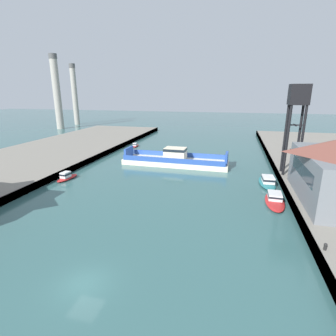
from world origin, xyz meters
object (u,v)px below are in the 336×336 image
at_px(moored_boat_mid_left, 267,181).
at_px(crane_tower, 298,106).
at_px(smokestack_distant_b, 56,90).
at_px(moored_boat_near_left, 67,177).
at_px(chain_ferry, 175,160).
at_px(moored_boat_mid_right, 275,199).
at_px(smokestack_distant_a, 74,93).
at_px(moored_boat_near_right, 135,145).

relative_size(moored_boat_mid_left, crane_tower, 0.50).
bearing_deg(smokestack_distant_b, crane_tower, -31.11).
relative_size(moored_boat_near_left, crane_tower, 0.33).
xyz_separation_m(chain_ferry, moored_boat_mid_right, (18.60, -16.77, -0.63)).
bearing_deg(moored_boat_mid_right, moored_boat_mid_left, 91.33).
relative_size(moored_boat_near_left, moored_boat_mid_right, 0.67).
bearing_deg(moored_boat_mid_right, smokestack_distant_b, 142.13).
height_order(moored_boat_near_left, crane_tower, crane_tower).
height_order(moored_boat_near_left, smokestack_distant_a, smokestack_distant_a).
bearing_deg(smokestack_distant_a, crane_tower, -37.80).
distance_m(chain_ferry, moored_boat_mid_right, 25.05).
xyz_separation_m(moored_boat_near_right, smokestack_distant_a, (-47.83, 45.01, 14.79)).
bearing_deg(crane_tower, moored_boat_near_right, 150.37).
relative_size(chain_ferry, moored_boat_near_right, 4.59).
relative_size(crane_tower, smokestack_distant_b, 0.51).
bearing_deg(smokestack_distant_a, moored_boat_mid_right, -43.64).
xyz_separation_m(moored_boat_mid_right, smokestack_distant_a, (-82.31, 78.49, 14.68)).
xyz_separation_m(moored_boat_near_right, moored_boat_mid_right, (34.48, -33.47, 0.11)).
relative_size(moored_boat_near_right, crane_tower, 0.32).
relative_size(moored_boat_near_left, moored_boat_near_right, 1.02).
relative_size(moored_boat_near_right, moored_boat_mid_right, 0.66).
xyz_separation_m(moored_boat_near_left, moored_boat_mid_right, (35.78, -1.85, -0.05)).
relative_size(moored_boat_near_left, smokestack_distant_b, 0.17).
distance_m(moored_boat_mid_right, crane_tower, 17.75).
bearing_deg(moored_boat_near_left, smokestack_distant_a, 121.26).
bearing_deg(crane_tower, smokestack_distant_a, 142.20).
bearing_deg(chain_ferry, crane_tower, -12.73).
bearing_deg(chain_ferry, moored_boat_near_left, -139.03).
bearing_deg(smokestack_distant_b, smokestack_distant_a, 97.02).
height_order(moored_boat_mid_left, smokestack_distant_b, smokestack_distant_b).
distance_m(chain_ferry, moored_boat_near_left, 22.76).
distance_m(moored_boat_near_left, crane_tower, 42.73).
xyz_separation_m(moored_boat_near_right, smokestack_distant_b, (-45.86, 29.00, 15.93)).
xyz_separation_m(chain_ferry, smokestack_distant_a, (-63.71, 61.72, 14.06)).
relative_size(chain_ferry, smokestack_distant_b, 0.76).
height_order(moored_boat_mid_left, crane_tower, crane_tower).
distance_m(smokestack_distant_a, smokestack_distant_b, 16.17).
bearing_deg(chain_ferry, moored_boat_mid_right, -42.02).
bearing_deg(smokestack_distant_a, smokestack_distant_b, -82.98).
height_order(moored_boat_near_right, smokestack_distant_a, smokestack_distant_a).
distance_m(moored_boat_mid_left, smokestack_distant_a, 109.27).
bearing_deg(moored_boat_near_right, smokestack_distant_b, 147.69).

